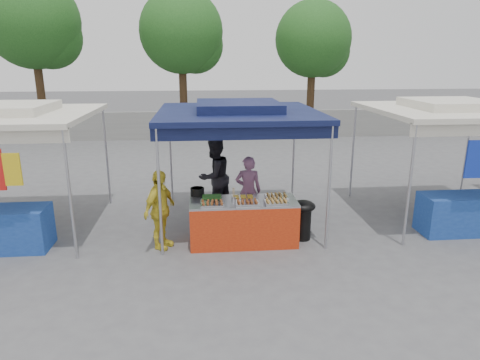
{
  "coord_description": "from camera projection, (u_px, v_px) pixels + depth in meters",
  "views": [
    {
      "loc": [
        -0.75,
        -7.63,
        3.42
      ],
      "look_at": [
        0.0,
        0.6,
        1.05
      ],
      "focal_mm": 32.0,
      "sensor_mm": 36.0,
      "label": 1
    }
  ],
  "objects": [
    {
      "name": "food_tray_fm",
      "position": [
        247.0,
        203.0,
        7.75
      ],
      "size": [
        0.42,
        0.3,
        0.07
      ],
      "color": "#B8B8BC",
      "rests_on": "vendor_table"
    },
    {
      "name": "helper_man",
      "position": [
        214.0,
        177.0,
        9.53
      ],
      "size": [
        1.07,
        1.05,
        1.74
      ],
      "primitive_type": "imported",
      "rotation": [
        0.0,
        0.0,
        3.86
      ],
      "color": "black",
      "rests_on": "ground_plane"
    },
    {
      "name": "crate_right",
      "position": [
        250.0,
        222.0,
        8.85
      ],
      "size": [
        0.49,
        0.35,
        0.3
      ],
      "primitive_type": "cube",
      "color": "navy",
      "rests_on": "ground_plane"
    },
    {
      "name": "customer_person",
      "position": [
        160.0,
        210.0,
        7.8
      ],
      "size": [
        0.75,
        0.94,
        1.49
      ],
      "primitive_type": "imported",
      "rotation": [
        0.0,
        0.0,
        1.05
      ],
      "color": "gold",
      "rests_on": "ground_plane"
    },
    {
      "name": "main_canopy",
      "position": [
        238.0,
        112.0,
        8.59
      ],
      "size": [
        3.2,
        3.2,
        2.57
      ],
      "color": "#ACACB3",
      "rests_on": "ground_plane"
    },
    {
      "name": "crate_left",
      "position": [
        228.0,
        226.0,
        8.66
      ],
      "size": [
        0.47,
        0.33,
        0.28
      ],
      "primitive_type": "cube",
      "color": "navy",
      "rests_on": "ground_plane"
    },
    {
      "name": "neighbor_stall_left",
      "position": [
        2.0,
        158.0,
        8.03
      ],
      "size": [
        3.2,
        3.2,
        2.57
      ],
      "color": "#ACACB3",
      "rests_on": "ground_plane"
    },
    {
      "name": "back_wall",
      "position": [
        218.0,
        125.0,
        18.68
      ],
      "size": [
        40.0,
        0.25,
        1.2
      ],
      "primitive_type": "cube",
      "color": "slate",
      "rests_on": "ground_plane"
    },
    {
      "name": "tree_2",
      "position": [
        316.0,
        42.0,
        19.76
      ],
      "size": [
        3.55,
        3.49,
        6.0
      ],
      "color": "#3B2817",
      "rests_on": "ground_plane"
    },
    {
      "name": "food_tray_bl",
      "position": [
        212.0,
        198.0,
        8.02
      ],
      "size": [
        0.42,
        0.3,
        0.07
      ],
      "color": "#B8B8BC",
      "rests_on": "vendor_table"
    },
    {
      "name": "tree_0",
      "position": [
        36.0,
        25.0,
        18.48
      ],
      "size": [
        4.05,
        4.05,
        6.96
      ],
      "color": "#3B2817",
      "rests_on": "ground_plane"
    },
    {
      "name": "food_tray_br",
      "position": [
        277.0,
        197.0,
        8.1
      ],
      "size": [
        0.42,
        0.3,
        0.07
      ],
      "color": "#B8B8BC",
      "rests_on": "vendor_table"
    },
    {
      "name": "food_tray_bm",
      "position": [
        243.0,
        198.0,
        8.04
      ],
      "size": [
        0.42,
        0.3,
        0.07
      ],
      "color": "#B8B8BC",
      "rests_on": "vendor_table"
    },
    {
      "name": "ground_plane",
      "position": [
        243.0,
        240.0,
        8.31
      ],
      "size": [
        80.0,
        80.0,
        0.0
      ],
      "primitive_type": "plane",
      "color": "#525255"
    },
    {
      "name": "skewer_cup",
      "position": [
        234.0,
        200.0,
        7.86
      ],
      "size": [
        0.08,
        0.08,
        0.1
      ],
      "primitive_type": "cylinder",
      "color": "#ACACB3",
      "rests_on": "vendor_table"
    },
    {
      "name": "food_tray_fr",
      "position": [
        276.0,
        202.0,
        7.79
      ],
      "size": [
        0.42,
        0.3,
        0.07
      ],
      "color": "#B8B8BC",
      "rests_on": "vendor_table"
    },
    {
      "name": "tree_1",
      "position": [
        185.0,
        35.0,
        19.23
      ],
      "size": [
        3.76,
        3.74,
        6.44
      ],
      "color": "#3B2817",
      "rests_on": "ground_plane"
    },
    {
      "name": "wok_burner",
      "position": [
        303.0,
        216.0,
        8.26
      ],
      "size": [
        0.47,
        0.47,
        0.79
      ],
      "rotation": [
        0.0,
        0.0,
        0.34
      ],
      "color": "black",
      "rests_on": "ground_plane"
    },
    {
      "name": "vendor_woman",
      "position": [
        248.0,
        191.0,
        8.92
      ],
      "size": [
        0.58,
        0.42,
        1.48
      ],
      "primitive_type": "imported",
      "rotation": [
        0.0,
        0.0,
        3.02
      ],
      "color": "#7E5072",
      "rests_on": "ground_plane"
    },
    {
      "name": "cooking_pot",
      "position": [
        197.0,
        192.0,
        8.25
      ],
      "size": [
        0.26,
        0.26,
        0.15
      ],
      "primitive_type": "cylinder",
      "color": "black",
      "rests_on": "vendor_table"
    },
    {
      "name": "crate_stacked",
      "position": [
        250.0,
        208.0,
        8.77
      ],
      "size": [
        0.48,
        0.34,
        0.29
      ],
      "primitive_type": "cube",
      "color": "navy",
      "rests_on": "crate_right"
    },
    {
      "name": "vendor_table",
      "position": [
        243.0,
        222.0,
        8.1
      ],
      "size": [
        2.0,
        0.8,
        0.85
      ],
      "color": "#B22C10",
      "rests_on": "ground_plane"
    },
    {
      "name": "food_tray_fl",
      "position": [
        212.0,
        204.0,
        7.69
      ],
      "size": [
        0.42,
        0.3,
        0.07
      ],
      "color": "#B8B8BC",
      "rests_on": "vendor_table"
    },
    {
      "name": "neighbor_stall_right",
      "position": [
        457.0,
        149.0,
        8.82
      ],
      "size": [
        3.2,
        3.2,
        2.57
      ],
      "color": "#ACACB3",
      "rests_on": "ground_plane"
    }
  ]
}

